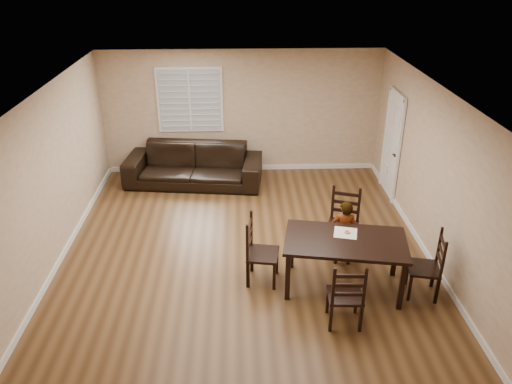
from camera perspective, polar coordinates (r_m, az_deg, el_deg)
The scene contains 11 objects.
ground at distance 8.34m, azimuth -1.25°, elevation -7.06°, with size 7.00×7.00×0.00m, color brown.
room at distance 7.67m, azimuth -1.14°, elevation 5.03°, with size 6.04×7.04×2.72m.
dining_table at distance 7.32m, azimuth 10.17°, elevation -5.98°, with size 1.88×1.26×0.81m.
chair_near at distance 8.39m, azimuth 10.01°, elevation -3.32°, with size 0.61×0.59×1.09m.
chair_far at distance 6.73m, azimuth 10.31°, elevation -12.06°, with size 0.47×0.45×1.01m.
chair_left at distance 7.49m, azimuth -0.19°, elevation -6.89°, with size 0.53×0.55×1.08m.
chair_right at distance 7.63m, azimuth 19.58°, elevation -8.16°, with size 0.52×0.54×1.02m.
child at distance 7.95m, azimuth 9.97°, elevation -4.62°, with size 0.41×0.27×1.11m, color gray.
napkin at distance 7.44m, azimuth 10.19°, elevation -4.61°, with size 0.33×0.33×0.00m, color beige.
donut at distance 7.44m, azimuth 10.37°, elevation -4.49°, with size 0.09×0.09×0.03m.
sofa at distance 10.68m, azimuth -7.12°, elevation 3.06°, with size 2.84×1.11×0.83m, color black.
Camera 1 is at (-0.08, -6.97, 4.58)m, focal length 35.00 mm.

